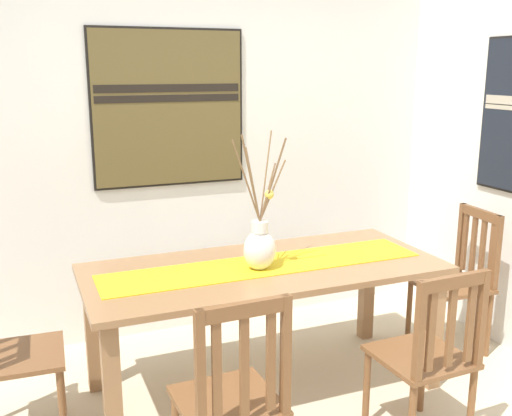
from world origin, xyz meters
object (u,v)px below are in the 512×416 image
(centerpiece_vase, at_px, (260,245))
(painting_on_back_wall, at_px, (169,108))
(dining_table, at_px, (264,283))
(chair_1, at_px, (428,355))
(chair_2, at_px, (232,399))
(chair_3, at_px, (459,278))
(chair_0, at_px, (7,352))

(centerpiece_vase, relative_size, painting_on_back_wall, 0.72)
(dining_table, distance_m, chair_1, 0.96)
(dining_table, height_order, chair_2, chair_2)
(dining_table, relative_size, centerpiece_vase, 2.66)
(chair_2, height_order, chair_3, chair_2)
(chair_3, bearing_deg, painting_on_back_wall, 149.05)
(chair_0, relative_size, chair_2, 0.95)
(chair_2, relative_size, chair_3, 1.03)
(chair_1, height_order, chair_2, chair_2)
(chair_2, bearing_deg, painting_on_back_wall, 83.13)
(chair_0, bearing_deg, chair_3, -0.39)
(centerpiece_vase, xyz_separation_m, painting_on_back_wall, (-0.22, 1.05, 0.67))
(dining_table, bearing_deg, chair_2, -120.95)
(dining_table, distance_m, chair_2, 0.96)
(dining_table, distance_m, centerpiece_vase, 0.26)
(chair_1, bearing_deg, painting_on_back_wall, 114.07)
(centerpiece_vase, bearing_deg, chair_2, -120.06)
(dining_table, bearing_deg, painting_on_back_wall, 105.09)
(centerpiece_vase, relative_size, chair_2, 0.77)
(dining_table, relative_size, chair_1, 2.14)
(chair_0, height_order, chair_2, chair_2)
(chair_0, height_order, chair_1, chair_1)
(chair_3, bearing_deg, centerpiece_vase, -177.77)
(dining_table, xyz_separation_m, painting_on_back_wall, (-0.27, 0.99, 0.92))
(chair_1, height_order, chair_3, chair_3)
(chair_0, xyz_separation_m, chair_1, (1.89, -0.81, 0.00))
(chair_0, bearing_deg, painting_on_back_wall, 41.81)
(chair_0, bearing_deg, chair_2, -43.65)
(chair_2, height_order, painting_on_back_wall, painting_on_back_wall)
(chair_3, bearing_deg, dining_table, -179.91)
(chair_1, relative_size, painting_on_back_wall, 0.90)
(chair_2, bearing_deg, chair_0, 136.35)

